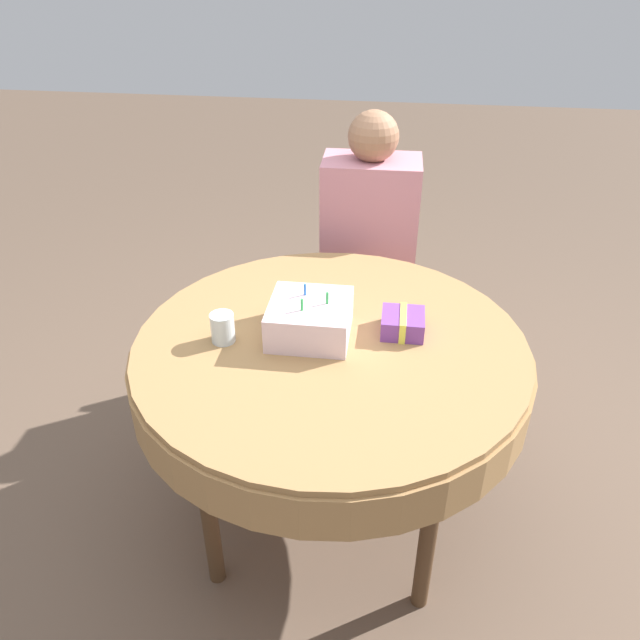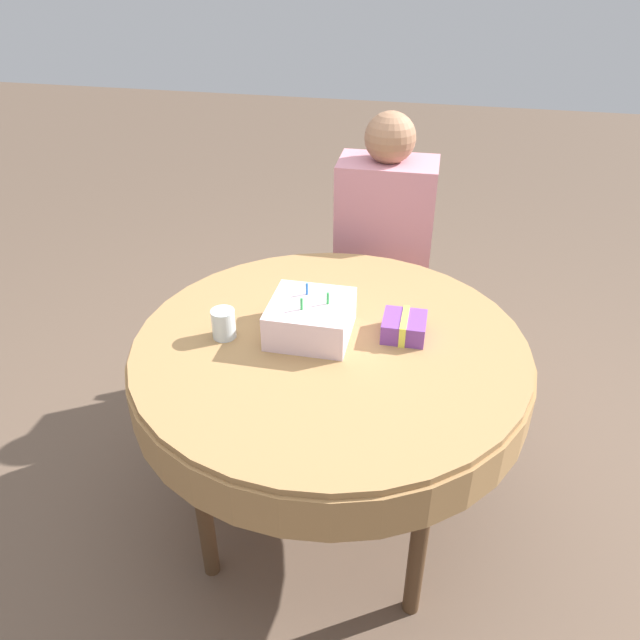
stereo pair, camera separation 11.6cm
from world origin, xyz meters
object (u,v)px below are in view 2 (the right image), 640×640
Objects in this scene: chair at (383,275)px; birthday_cake at (311,318)px; gift_box at (404,327)px; person at (384,234)px; drinking_glass at (224,324)px.

birthday_cake is (-0.12, -0.88, 0.31)m from chair.
birthday_cake reaches higher than gift_box.
chair reaches higher than birthday_cake.
person reaches higher than drinking_glass.
birthday_cake is 0.26m from drinking_glass.
gift_box is (0.52, 0.12, -0.01)m from drinking_glass.
chair is at bearing 82.04° from birthday_cake.
drinking_glass is (-0.37, -0.95, 0.30)m from chair.
person is at bearing 81.08° from birthday_cake.
gift_box is (0.15, -0.74, 0.05)m from person.
birthday_cake is at bearing -169.95° from gift_box.
person is 0.81m from birthday_cake.
chair is 6.66× the size of gift_box.
drinking_glass is at bearing -114.38° from person.
gift_box is at bearing 12.54° from drinking_glass.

